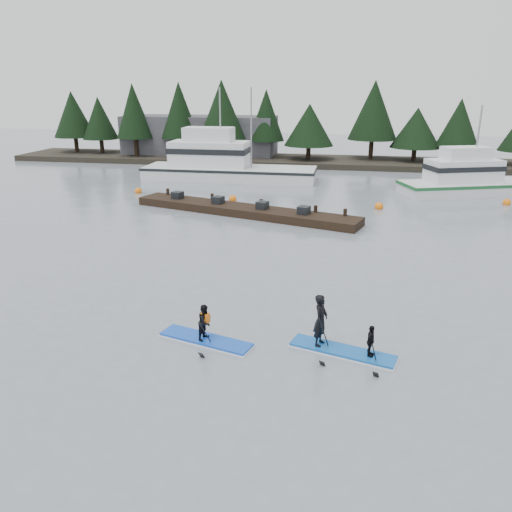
% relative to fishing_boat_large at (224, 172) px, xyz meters
% --- Properties ---
extents(ground, '(160.00, 160.00, 0.00)m').
position_rel_fishing_boat_large_xyz_m(ground, '(7.69, -30.74, -0.69)').
color(ground, slate).
rests_on(ground, ground).
extents(far_shore, '(70.00, 8.00, 0.60)m').
position_rel_fishing_boat_large_xyz_m(far_shore, '(7.69, 11.26, -0.39)').
color(far_shore, '#2D281E').
rests_on(far_shore, ground).
extents(treeline, '(60.00, 4.00, 8.00)m').
position_rel_fishing_boat_large_xyz_m(treeline, '(7.69, 11.26, -0.69)').
color(treeline, black).
rests_on(treeline, ground).
extents(waterfront_building, '(18.00, 6.00, 5.00)m').
position_rel_fishing_boat_large_xyz_m(waterfront_building, '(-6.31, 13.26, 1.81)').
color(waterfront_building, '#4C4C51').
rests_on(waterfront_building, ground).
extents(fishing_boat_large, '(16.05, 4.56, 9.23)m').
position_rel_fishing_boat_large_xyz_m(fishing_boat_large, '(0.00, 0.00, 0.00)').
color(fishing_boat_large, silver).
rests_on(fishing_boat_large, ground).
extents(fishing_boat_medium, '(13.10, 7.71, 7.77)m').
position_rel_fishing_boat_large_xyz_m(fishing_boat_medium, '(21.68, -2.63, -0.15)').
color(fishing_boat_medium, silver).
rests_on(fishing_boat_medium, ground).
extents(floating_dock, '(16.39, 7.01, 0.55)m').
position_rel_fishing_boat_large_xyz_m(floating_dock, '(4.57, -13.01, -0.41)').
color(floating_dock, black).
rests_on(floating_dock, ground).
extents(buoy_c, '(0.57, 0.57, 0.57)m').
position_rel_fishing_boat_large_xyz_m(buoy_c, '(23.22, -6.52, -0.69)').
color(buoy_c, orange).
rests_on(buoy_c, ground).
extents(buoy_b, '(0.58, 0.58, 0.58)m').
position_rel_fishing_boat_large_xyz_m(buoy_b, '(2.92, -9.05, -0.69)').
color(buoy_b, orange).
rests_on(buoy_b, ground).
extents(buoy_a, '(0.58, 0.58, 0.58)m').
position_rel_fishing_boat_large_xyz_m(buoy_a, '(-5.41, -7.60, -0.69)').
color(buoy_a, orange).
rests_on(buoy_a, ground).
extents(buoy_d, '(0.60, 0.60, 0.60)m').
position_rel_fishing_boat_large_xyz_m(buoy_d, '(13.83, -9.63, -0.69)').
color(buoy_d, orange).
rests_on(buoy_d, ground).
extents(paddleboard_solo, '(3.43, 1.68, 1.83)m').
position_rel_fishing_boat_large_xyz_m(paddleboard_solo, '(7.09, -30.88, -0.26)').
color(paddleboard_solo, blue).
rests_on(paddleboard_solo, ground).
extents(paddleboard_duo, '(3.58, 1.79, 2.45)m').
position_rel_fishing_boat_large_xyz_m(paddleboard_duo, '(11.51, -30.72, -0.06)').
color(paddleboard_duo, '#1257AB').
rests_on(paddleboard_duo, ground).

